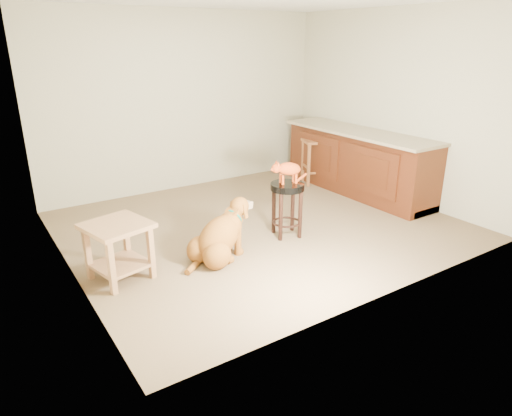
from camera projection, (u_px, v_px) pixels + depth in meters
floor at (261, 225)px, 5.69m from camera, size 4.50×4.00×0.01m
room_shell at (261, 87)px, 5.11m from camera, size 4.54×4.04×2.62m
cabinet_run at (358, 164)px, 6.78m from camera, size 0.70×2.56×0.94m
padded_stool at (287, 199)px, 5.24m from camera, size 0.41×0.41×0.64m
wood_stool at (315, 161)px, 7.24m from camera, size 0.50×0.50×0.70m
side_table at (118, 243)px, 4.29m from camera, size 0.66×0.66×0.57m
golden_retriever at (219, 238)px, 4.73m from camera, size 0.98×0.59×0.64m
tabby_kitten at (287, 170)px, 5.12m from camera, size 0.48×0.21×0.30m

